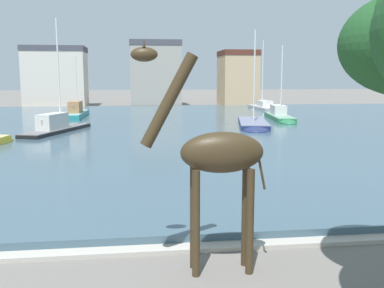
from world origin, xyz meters
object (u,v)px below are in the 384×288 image
at_px(sailboat_green, 280,117).
at_px(sailboat_black, 60,128).
at_px(sailboat_teal, 77,114).
at_px(sailboat_grey, 262,107).
at_px(sailboat_navy, 253,126).
at_px(giraffe_statue, 215,157).

bearing_deg(sailboat_green, sailboat_black, -161.17).
height_order(sailboat_teal, sailboat_black, sailboat_black).
height_order(sailboat_grey, sailboat_black, sailboat_grey).
bearing_deg(sailboat_grey, sailboat_navy, -108.21).
relative_size(sailboat_grey, sailboat_black, 0.98).
xyz_separation_m(sailboat_navy, sailboat_green, (4.24, 5.52, 0.17)).
bearing_deg(sailboat_navy, sailboat_grey, 71.79).
bearing_deg(sailboat_navy, sailboat_black, -175.18).
bearing_deg(sailboat_navy, sailboat_green, 52.50).
distance_m(sailboat_black, sailboat_green, 21.26).
distance_m(giraffe_statue, sailboat_black, 26.63).
height_order(sailboat_grey, sailboat_green, sailboat_grey).
height_order(sailboat_navy, sailboat_teal, sailboat_navy).
height_order(giraffe_statue, sailboat_green, sailboat_green).
relative_size(sailboat_grey, sailboat_teal, 1.04).
xyz_separation_m(sailboat_black, sailboat_green, (20.12, 6.86, -0.02)).
distance_m(giraffe_statue, sailboat_navy, 28.09).
bearing_deg(sailboat_green, sailboat_grey, 80.58).
xyz_separation_m(sailboat_teal, sailboat_black, (0.23, -12.50, -0.07)).
bearing_deg(sailboat_black, sailboat_navy, 4.82).
distance_m(sailboat_grey, sailboat_teal, 24.60).
bearing_deg(giraffe_statue, sailboat_black, 106.73).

